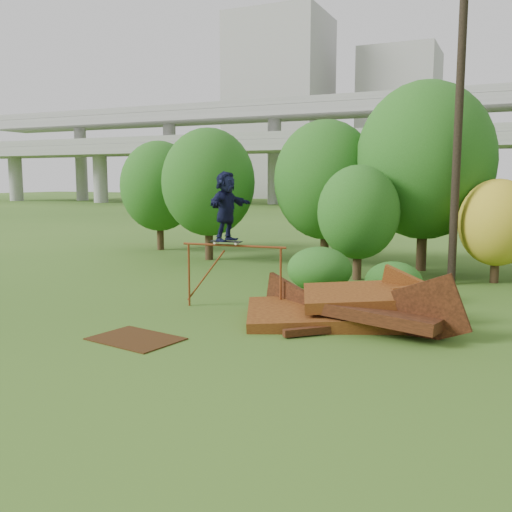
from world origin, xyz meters
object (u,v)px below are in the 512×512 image
at_px(scrap_pile, 348,310).
at_px(flat_plate, 136,339).
at_px(skater, 226,206).
at_px(utility_pole, 458,130).

height_order(scrap_pile, flat_plate, scrap_pile).
bearing_deg(flat_plate, scrap_pile, 40.18).
bearing_deg(scrap_pile, skater, 176.35).
bearing_deg(utility_pole, flat_plate, -119.65).
xyz_separation_m(scrap_pile, skater, (-3.58, 0.23, 2.55)).
xyz_separation_m(skater, flat_plate, (-0.46, -3.64, -2.89)).
bearing_deg(flat_plate, utility_pole, 60.35).
height_order(skater, utility_pole, utility_pole).
distance_m(scrap_pile, flat_plate, 5.30).
bearing_deg(utility_pole, skater, -129.06).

